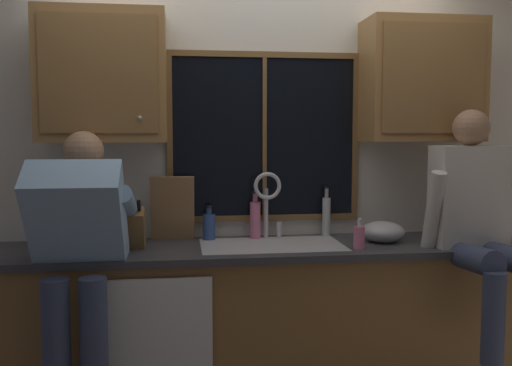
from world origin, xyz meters
TOP-DOWN VIEW (x-y plane):
  - back_wall at (0.00, 0.06)m, footprint 5.31×0.12m
  - window_glass at (0.09, -0.01)m, footprint 1.10×0.02m
  - window_frame_top at (0.09, -0.02)m, footprint 1.17×0.02m
  - window_frame_bottom at (0.09, -0.02)m, footprint 1.17×0.02m
  - window_frame_left at (-0.48, -0.02)m, footprint 0.04×0.02m
  - window_frame_right at (0.65, -0.02)m, footprint 0.03×0.02m
  - window_mullion_center at (0.09, -0.02)m, footprint 0.02×0.02m
  - lower_cabinet_run at (0.00, -0.29)m, footprint 2.91×0.58m
  - countertop at (0.00, -0.31)m, footprint 2.97×0.62m
  - dishwasher_front at (-0.57, -0.61)m, footprint 0.60×0.02m
  - upper_cabinet_left at (-0.84, -0.17)m, footprint 0.69×0.36m
  - upper_cabinet_right at (1.01, -0.17)m, footprint 0.69×0.36m
  - sink at (0.09, -0.30)m, footprint 0.80×0.46m
  - faucet at (0.09, -0.12)m, footprint 0.18×0.09m
  - person_standing at (-0.92, -0.61)m, footprint 0.53×0.69m
  - person_sitting_on_counter at (1.17, -0.57)m, footprint 0.54×0.60m
  - knife_block at (-0.68, -0.30)m, footprint 0.12×0.18m
  - cutting_board at (-0.47, -0.09)m, footprint 0.25×0.10m
  - mixing_bowl at (0.74, -0.28)m, footprint 0.25×0.25m
  - soap_dispenser at (0.54, -0.48)m, footprint 0.06×0.07m
  - bottle_green_glass at (0.02, -0.10)m, footprint 0.06×0.06m
  - bottle_tall_clear at (-0.26, -0.10)m, footprint 0.07×0.07m
  - bottle_amber_small at (0.46, -0.07)m, footprint 0.05×0.05m

SIDE VIEW (x-z plane):
  - lower_cabinet_run at x=0.00m, z-range 0.00..0.88m
  - dishwasher_front at x=-0.57m, z-range 0.09..0.83m
  - sink at x=0.09m, z-range 0.72..0.93m
  - countertop at x=0.00m, z-range 0.88..0.92m
  - person_standing at x=-0.92m, z-range 0.18..1.74m
  - mixing_bowl at x=0.74m, z-range 0.91..1.04m
  - soap_dispenser at x=0.54m, z-range 0.90..1.07m
  - bottle_tall_clear at x=-0.26m, z-range 0.90..1.10m
  - knife_block at x=-0.68m, z-range 0.87..1.19m
  - window_frame_bottom at x=0.09m, z-range 1.01..1.05m
  - bottle_green_glass at x=0.02m, z-range 0.90..1.18m
  - bottle_amber_small at x=0.46m, z-range 0.89..1.20m
  - person_sitting_on_counter at x=1.17m, z-range 0.47..1.73m
  - cutting_board at x=-0.47m, z-range 0.92..1.30m
  - faucet at x=0.09m, z-range 0.97..1.37m
  - back_wall at x=0.00m, z-range 0.00..2.55m
  - window_glass at x=0.09m, z-range 1.05..2.00m
  - window_frame_left at x=-0.48m, z-range 1.05..2.00m
  - window_frame_right at x=0.65m, z-range 1.05..2.00m
  - window_mullion_center at x=0.09m, z-range 1.05..2.00m
  - upper_cabinet_left at x=-0.84m, z-range 1.50..2.22m
  - upper_cabinet_right at x=1.01m, z-range 1.50..2.22m
  - window_frame_top at x=0.09m, z-range 2.00..2.04m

